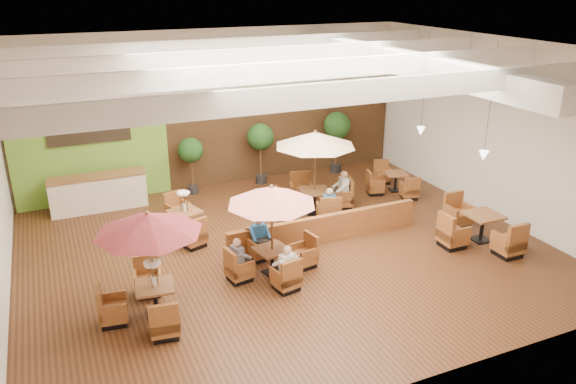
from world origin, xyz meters
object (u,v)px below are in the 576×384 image
table_0 (147,242)px  table_3 (185,218)px  topiary_1 (260,139)px  topiary_2 (337,128)px  diner_0 (286,263)px  table_2 (315,158)px  table_4 (474,230)px  service_counter (98,193)px  diner_2 (239,254)px  diner_3 (329,202)px  booth_divider (325,229)px  table_5 (389,183)px  topiary_0 (191,152)px  diner_1 (260,234)px  diner_4 (342,186)px  table_1 (272,213)px

table_0 → table_3: table_0 is taller
topiary_1 → topiary_2: bearing=0.0°
topiary_1 → diner_0: bearing=-106.6°
diner_0 → table_2: bearing=43.6°
table_4 → service_counter: bearing=144.9°
diner_2 → diner_3: (3.59, 2.07, 0.02)m
booth_divider → table_5: 4.72m
topiary_0 → topiary_1: bearing=0.0°
service_counter → table_3: table_3 is taller
table_2 → topiary_1: bearing=117.0°
service_counter → diner_3: 7.50m
topiary_1 → diner_0: size_ratio=3.00×
booth_divider → table_0: size_ratio=2.33×
table_0 → table_4: table_0 is taller
diner_0 → diner_1: 1.77m
diner_0 → diner_4: size_ratio=0.89×
diner_2 → diner_4: bearing=108.3°
table_5 → topiary_2: size_ratio=0.99×
table_1 → diner_1: 1.29m
table_1 → diner_0: table_1 is taller
table_0 → diner_1: 3.67m
topiary_2 → table_3: bearing=-154.8°
diner_3 → booth_divider: bearing=-112.1°
table_5 → table_1: bearing=-132.6°
table_1 → diner_2: size_ratio=3.44×
table_4 → table_5: 4.38m
table_3 → diner_4: size_ratio=3.14×
table_1 → table_5: size_ratio=1.04×
diner_1 → diner_4: bearing=-150.8°
booth_divider → diner_4: (1.63, 1.98, 0.36)m
table_1 → diner_4: bearing=29.1°
booth_divider → diner_4: size_ratio=7.05×
diner_2 → topiary_1: bearing=139.0°
service_counter → topiary_2: (8.83, 0.20, 1.18)m
table_3 → diner_3: 4.32m
topiary_2 → diner_4: bearing=-115.2°
table_5 → topiary_1: bearing=160.7°
booth_divider → topiary_0: topiary_0 is taller
booth_divider → service_counter: bearing=137.3°
table_3 → topiary_1: bearing=22.5°
table_3 → diner_0: (1.45, -4.11, 0.25)m
topiary_1 → diner_3: 4.44m
topiary_0 → diner_3: size_ratio=2.61×
service_counter → table_1: (3.57, -6.18, 1.09)m
table_1 → diner_0: size_ratio=3.27×
booth_divider → table_4: 4.23m
table_4 → table_5: bearing=89.9°
service_counter → topiary_1: (5.73, 0.20, 1.09)m
booth_divider → table_1: size_ratio=2.41×
service_counter → diner_1: size_ratio=4.04×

